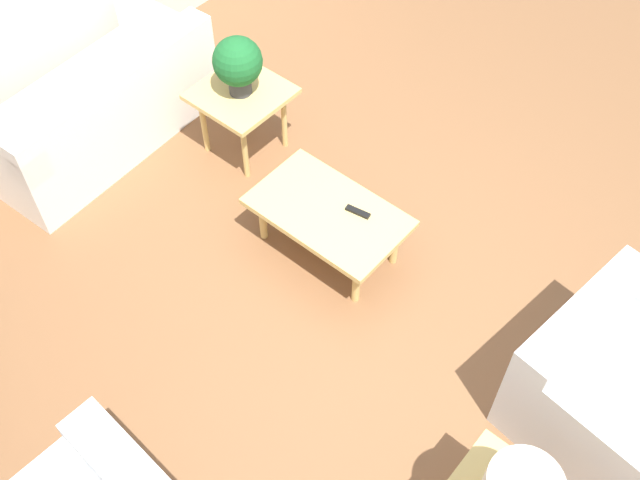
{
  "coord_description": "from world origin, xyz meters",
  "views": [
    {
      "loc": [
        -1.51,
        2.31,
        3.91
      ],
      "look_at": [
        0.2,
        0.29,
        0.55
      ],
      "focal_mm": 42.0,
      "sensor_mm": 36.0,
      "label": 1
    }
  ],
  "objects_px": {
    "armchair": "(610,386)",
    "potted_plant": "(238,63)",
    "sofa": "(99,110)",
    "side_table_plant": "(242,100)",
    "coffee_table": "(328,215)"
  },
  "relations": [
    {
      "from": "armchair",
      "to": "potted_plant",
      "type": "xyz_separation_m",
      "value": [
        2.95,
        -0.25,
        0.47
      ]
    },
    {
      "from": "sofa",
      "to": "side_table_plant",
      "type": "xyz_separation_m",
      "value": [
        -0.84,
        -0.61,
        0.16
      ]
    },
    {
      "from": "armchair",
      "to": "side_table_plant",
      "type": "xyz_separation_m",
      "value": [
        2.95,
        -0.25,
        0.16
      ]
    },
    {
      "from": "side_table_plant",
      "to": "sofa",
      "type": "bearing_deg",
      "value": 36.16
    },
    {
      "from": "armchair",
      "to": "coffee_table",
      "type": "bearing_deg",
      "value": 99.51
    },
    {
      "from": "sofa",
      "to": "potted_plant",
      "type": "relative_size",
      "value": 4.15
    },
    {
      "from": "armchair",
      "to": "side_table_plant",
      "type": "relative_size",
      "value": 1.79
    },
    {
      "from": "sofa",
      "to": "side_table_plant",
      "type": "bearing_deg",
      "value": 122.92
    },
    {
      "from": "coffee_table",
      "to": "side_table_plant",
      "type": "distance_m",
      "value": 1.12
    },
    {
      "from": "coffee_table",
      "to": "side_table_plant",
      "type": "relative_size",
      "value": 1.64
    },
    {
      "from": "sofa",
      "to": "armchair",
      "type": "xyz_separation_m",
      "value": [
        -3.79,
        -0.36,
        0.01
      ]
    },
    {
      "from": "sofa",
      "to": "coffee_table",
      "type": "bearing_deg",
      "value": 95.04
    },
    {
      "from": "sofa",
      "to": "side_table_plant",
      "type": "distance_m",
      "value": 1.05
    },
    {
      "from": "coffee_table",
      "to": "side_table_plant",
      "type": "xyz_separation_m",
      "value": [
        1.06,
        -0.34,
        0.12
      ]
    },
    {
      "from": "potted_plant",
      "to": "coffee_table",
      "type": "bearing_deg",
      "value": 162.42
    }
  ]
}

